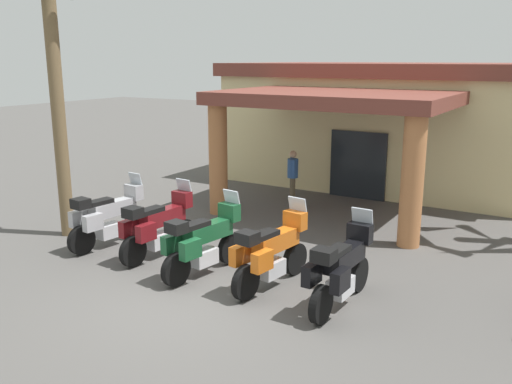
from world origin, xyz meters
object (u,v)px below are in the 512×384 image
Objects in this scene: motorcycle_silver at (108,217)px; motorcycle_green at (203,242)px; motel_building at (391,121)px; motorcycle_black at (341,269)px; pedestrian at (293,173)px; motorcycle_maroon at (158,226)px; motorcycle_orange at (271,252)px; palm_tree_roadside at (52,37)px.

motorcycle_silver is 1.00× the size of motorcycle_green.
motel_building is at bearing 6.47° from motorcycle_green.
pedestrian reaches higher than motorcycle_black.
motorcycle_maroon is 1.00× the size of motorcycle_black.
motel_building is 11.05m from motorcycle_black.
motel_building reaches higher than motorcycle_black.
motorcycle_maroon is 2.94m from motorcycle_orange.
motorcycle_silver is 5.96m from pedestrian.
pedestrian is at bearing 57.98° from palm_tree_roadside.
motorcycle_green is 0.33× the size of palm_tree_roadside.
motel_building reaches higher than motorcycle_green.
motel_building is 11.73m from palm_tree_roadside.
palm_tree_roadside is at bearing 94.10° from motorcycle_maroon.
motorcycle_silver is 4.40m from motorcycle_orange.
motorcycle_green is at bearing -115.86° from pedestrian.
motorcycle_orange is (0.95, -10.55, -1.41)m from motel_building.
motorcycle_orange is 1.47m from motorcycle_black.
motorcycle_green is at bearing 104.53° from motorcycle_orange.
motel_building is 10.69m from motorcycle_orange.
palm_tree_roadside reaches higher than motorcycle_green.
motorcycle_silver and motorcycle_black have the same top height.
pedestrian is (-1.49, -4.77, -1.18)m from motel_building.
motorcycle_black is at bearing -80.44° from motorcycle_green.
motorcycle_maroon is at bearing -80.96° from motorcycle_silver.
motorcycle_silver is 1.00× the size of motorcycle_black.
motorcycle_silver is 5.87m from motorcycle_black.
motorcycle_maroon is at bearing -99.87° from motel_building.
motorcycle_silver is 1.00× the size of motorcycle_maroon.
motorcycle_black is 1.37× the size of pedestrian.
motorcycle_maroon is 1.37× the size of pedestrian.
motorcycle_green is 2.93m from motorcycle_black.
motorcycle_silver is 4.32m from palm_tree_roadside.
motorcycle_maroon is 1.00× the size of motorcycle_orange.
palm_tree_roadside is (-4.95, -10.30, 2.63)m from motel_building.
motel_building reaches higher than motorcycle_maroon.
pedestrian is (-0.98, 5.94, 0.23)m from motorcycle_green.
motorcycle_maroon is at bearing 94.73° from motorcycle_orange.
motorcycle_green is 1.00× the size of motorcycle_orange.
motorcycle_orange is (1.47, 0.15, 0.00)m from motorcycle_green.
motorcycle_maroon is 5.02m from palm_tree_roadside.
motorcycle_orange is at bearing -102.31° from pedestrian.
palm_tree_roadside is at bearing 93.97° from motorcycle_silver.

